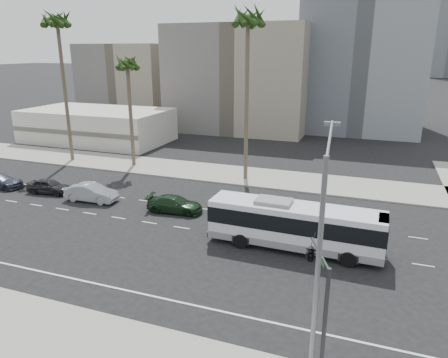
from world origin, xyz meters
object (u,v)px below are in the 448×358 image
at_px(city_bus, 295,225).
at_px(palm_near, 248,24).
at_px(car_a, 175,204).
at_px(palm_mid, 127,66).
at_px(car_b, 91,193).
at_px(traffic_signal, 313,257).
at_px(car_c, 49,186).
at_px(streetlight_corner, 320,250).
at_px(palm_far, 57,24).

relative_size(city_bus, palm_near, 0.69).
height_order(car_a, palm_mid, palm_mid).
height_order(car_b, traffic_signal, traffic_signal).
relative_size(car_c, palm_mid, 0.33).
relative_size(city_bus, palm_mid, 0.93).
xyz_separation_m(streetlight_corner, palm_far, (-35.04, 26.71, 10.75)).
xyz_separation_m(car_a, palm_near, (3.05, 11.42, 15.65)).
height_order(car_b, car_c, car_b).
bearing_deg(city_bus, traffic_signal, -74.06).
relative_size(car_a, traffic_signal, 0.90).
bearing_deg(palm_far, streetlight_corner, -37.31).
height_order(car_b, palm_far, palm_far).
bearing_deg(city_bus, car_b, 172.13).
height_order(palm_mid, palm_far, palm_far).
distance_m(car_a, streetlight_corner, 21.59).
height_order(traffic_signal, palm_mid, palm_mid).
distance_m(car_a, car_b, 8.72).
distance_m(streetlight_corner, palm_far, 45.35).
relative_size(streetlight_corner, traffic_signal, 1.92).
distance_m(city_bus, car_b, 20.36).
height_order(city_bus, streetlight_corner, streetlight_corner).
relative_size(car_a, palm_near, 0.28).
height_order(city_bus, car_a, city_bus).
bearing_deg(car_c, palm_mid, -17.82).
relative_size(streetlight_corner, palm_mid, 0.80).
bearing_deg(palm_near, car_b, -135.27).
distance_m(car_a, car_c, 14.22).
xyz_separation_m(car_a, car_c, (-14.22, 0.21, 0.02)).
bearing_deg(city_bus, palm_mid, 147.29).
height_order(car_a, traffic_signal, traffic_signal).
xyz_separation_m(car_c, palm_mid, (2.49, 11.88, 11.30)).
bearing_deg(streetlight_corner, palm_mid, 129.85).
relative_size(city_bus, traffic_signal, 2.25).
bearing_deg(palm_near, traffic_signal, -66.27).
relative_size(palm_near, palm_far, 0.98).
bearing_deg(car_a, traffic_signal, -138.85).
bearing_deg(palm_far, palm_near, -0.24).
distance_m(car_b, palm_near, 22.72).
relative_size(car_a, car_b, 0.99).
xyz_separation_m(traffic_signal, palm_far, (-34.56, 24.82, 12.15)).
bearing_deg(streetlight_corner, traffic_signal, 100.46).
bearing_deg(city_bus, car_c, 173.09).
distance_m(traffic_signal, palm_near, 29.44).
distance_m(palm_mid, palm_far, 10.10).
bearing_deg(streetlight_corner, city_bus, 100.69).
bearing_deg(palm_mid, car_a, -45.86).
distance_m(car_c, traffic_signal, 31.45).
relative_size(car_a, car_c, 1.15).
distance_m(car_c, streetlight_corner, 32.93).
xyz_separation_m(streetlight_corner, traffic_signal, (-0.49, 1.89, -1.39)).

